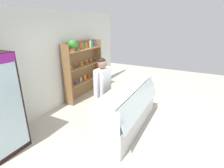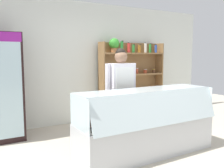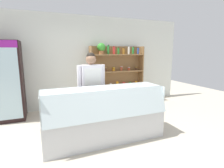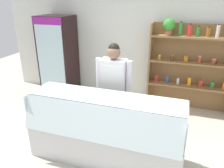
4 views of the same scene
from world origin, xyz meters
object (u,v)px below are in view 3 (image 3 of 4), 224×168
object	(u,v)px
drinks_fridge	(6,81)
deli_display_case	(104,124)
shop_clerk	(92,84)
shelving_unit	(116,71)

from	to	relation	value
drinks_fridge	deli_display_case	xyz separation A→B (m)	(1.85, -1.85, -0.65)
drinks_fridge	shop_clerk	distance (m)	2.17
drinks_fridge	deli_display_case	bearing A→B (deg)	-45.04
drinks_fridge	deli_display_case	world-z (taller)	drinks_fridge
deli_display_case	shelving_unit	bearing A→B (deg)	61.83
drinks_fridge	shelving_unit	bearing A→B (deg)	4.11
shelving_unit	drinks_fridge	bearing A→B (deg)	-175.89
drinks_fridge	shop_clerk	bearing A→B (deg)	-34.75
shelving_unit	shop_clerk	bearing A→B (deg)	-129.06
drinks_fridge	shop_clerk	size ratio (longest dim) A/B	1.17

